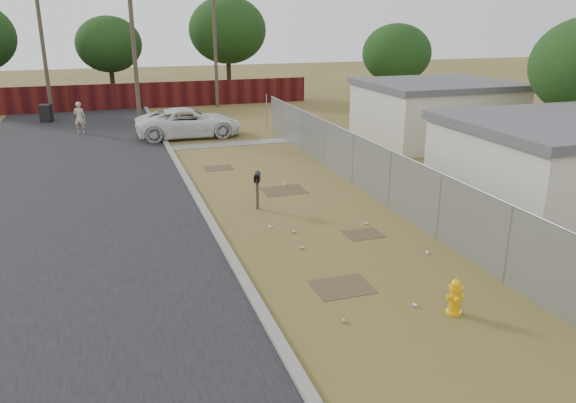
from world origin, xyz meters
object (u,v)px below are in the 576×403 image
object	(u,v)px
pedestrian	(80,118)
trash_bin	(46,113)
fire_hydrant	(455,297)
mailbox	(257,180)
pickup_truck	(189,123)

from	to	relation	value
pedestrian	trash_bin	bearing A→B (deg)	-45.71
pedestrian	fire_hydrant	bearing A→B (deg)	128.35
mailbox	pedestrian	distance (m)	16.70
pickup_truck	pedestrian	xyz separation A→B (m)	(-5.62, 2.85, 0.11)
trash_bin	fire_hydrant	bearing A→B (deg)	-69.97
mailbox	pickup_truck	bearing A→B (deg)	91.56
mailbox	trash_bin	xyz separation A→B (m)	(-8.06, 20.08, -0.47)
pedestrian	pickup_truck	bearing A→B (deg)	172.41
pickup_truck	pedestrian	size ratio (longest dim) A/B	3.17
pickup_truck	trash_bin	bearing A→B (deg)	47.13
trash_bin	pickup_truck	bearing A→B (deg)	-43.56
pedestrian	trash_bin	xyz separation A→B (m)	(-2.09, 4.48, -0.34)
fire_hydrant	pickup_truck	world-z (taller)	pickup_truck
mailbox	pickup_truck	distance (m)	12.76
mailbox	pickup_truck	size ratio (longest dim) A/B	0.23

